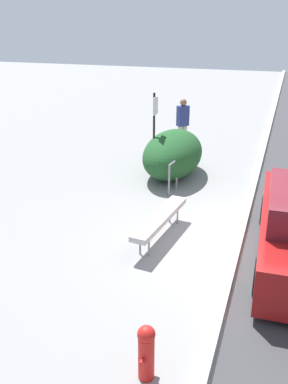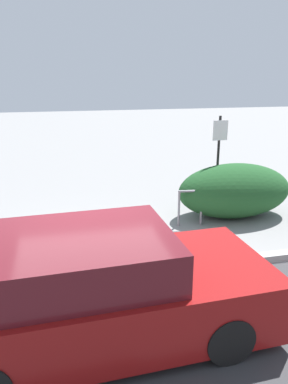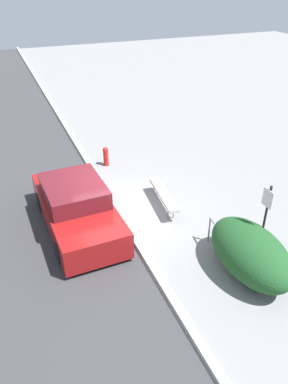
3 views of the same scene
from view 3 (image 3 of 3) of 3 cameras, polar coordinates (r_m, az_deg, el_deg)
The scene contains 8 objects.
ground_plane at distance 11.70m, azimuth -3.54°, elevation -3.92°, with size 60.00×60.00×0.00m, color gray.
curb at distance 11.66m, azimuth -3.55°, elevation -3.66°, with size 60.00×0.20×0.13m.
bench at distance 12.02m, azimuth 3.01°, elevation -0.37°, with size 2.13×0.57×0.50m.
bike_rack at distance 10.42m, azimuth 10.49°, elevation -6.06°, with size 0.55×0.12×0.83m.
sign_post at distance 9.71m, azimuth 17.90°, elevation -3.84°, with size 0.36×0.08×2.30m.
fire_hydrant at distance 14.65m, azimuth -5.84°, elevation 5.52°, with size 0.36×0.22×0.77m.
shrub_hedge at distance 9.76m, azimuth 15.90°, elevation -8.87°, with size 2.70×1.53×1.26m.
parked_car_near at distance 11.15m, azimuth -10.22°, elevation -2.36°, with size 4.33×1.98×1.42m.
Camera 3 is at (9.12, -2.92, 6.72)m, focal length 35.00 mm.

